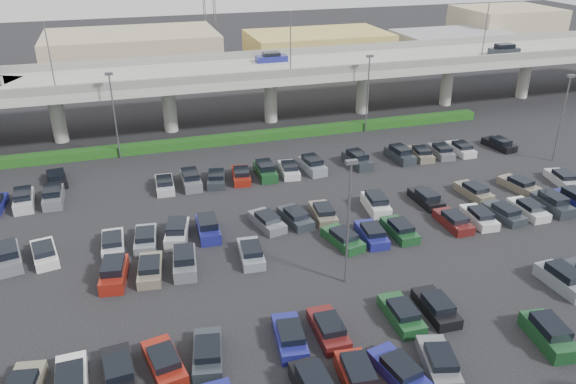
{
  "coord_description": "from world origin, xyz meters",
  "views": [
    {
      "loc": [
        -14.98,
        -41.71,
        25.3
      ],
      "look_at": [
        -0.74,
        4.93,
        2.0
      ],
      "focal_mm": 35.0,
      "sensor_mm": 36.0,
      "label": 1
    }
  ],
  "objects": [
    {
      "name": "ground",
      "position": [
        0.0,
        0.0,
        0.0
      ],
      "size": [
        280.0,
        280.0,
        0.0
      ],
      "primitive_type": "plane",
      "color": "black"
    },
    {
      "name": "overpass",
      "position": [
        -0.18,
        32.0,
        6.97
      ],
      "size": [
        150.0,
        13.0,
        15.8
      ],
      "color": "gray",
      "rests_on": "ground"
    },
    {
      "name": "hedge",
      "position": [
        0.0,
        25.0,
        0.55
      ],
      "size": [
        66.0,
        1.6,
        1.1
      ],
      "primitive_type": "cube",
      "color": "#133C11",
      "rests_on": "ground"
    },
    {
      "name": "parked_cars",
      "position": [
        -0.76,
        -3.47,
        0.61
      ],
      "size": [
        63.06,
        41.68,
        1.67
      ],
      "color": "slate",
      "rests_on": "ground"
    },
    {
      "name": "light_poles",
      "position": [
        -4.13,
        2.0,
        6.24
      ],
      "size": [
        66.9,
        48.38,
        10.3
      ],
      "color": "#525257",
      "rests_on": "ground"
    },
    {
      "name": "distant_buildings",
      "position": [
        12.38,
        61.81,
        3.74
      ],
      "size": [
        138.0,
        24.0,
        9.0
      ],
      "color": "gray",
      "rests_on": "ground"
    }
  ]
}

